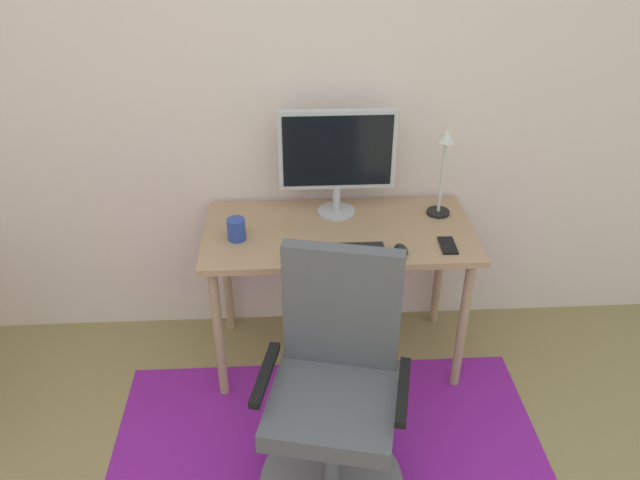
{
  "coord_description": "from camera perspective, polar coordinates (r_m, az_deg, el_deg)",
  "views": [
    {
      "loc": [
        0.04,
        -0.67,
        2.21
      ],
      "look_at": [
        0.16,
        1.57,
        0.85
      ],
      "focal_mm": 35.26,
      "sensor_mm": 36.0,
      "label": 1
    }
  ],
  "objects": [
    {
      "name": "office_chair",
      "position": [
        2.51,
        1.34,
        -14.92
      ],
      "size": [
        0.61,
        0.58,
        1.04
      ],
      "rotation": [
        0.0,
        0.0,
        -0.23
      ],
      "color": "slate",
      "rests_on": "ground"
    },
    {
      "name": "area_rug",
      "position": [
        2.84,
        0.89,
        -19.85
      ],
      "size": [
        1.88,
        1.28,
        0.01
      ],
      "primitive_type": "cube",
      "color": "#841D8F",
      "rests_on": "ground"
    },
    {
      "name": "computer_mouse",
      "position": [
        2.73,
        7.35,
        -0.95
      ],
      "size": [
        0.06,
        0.1,
        0.03
      ],
      "primitive_type": "ellipsoid",
      "color": "black",
      "rests_on": "desk"
    },
    {
      "name": "cell_phone",
      "position": [
        2.83,
        11.52,
        -0.48
      ],
      "size": [
        0.07,
        0.14,
        0.01
      ],
      "primitive_type": "cube",
      "rotation": [
        0.0,
        0.0,
        -0.03
      ],
      "color": "black",
      "rests_on": "desk"
    },
    {
      "name": "desk_lamp",
      "position": [
        2.96,
        11.17,
        7.13
      ],
      "size": [
        0.11,
        0.11,
        0.43
      ],
      "color": "black",
      "rests_on": "desk"
    },
    {
      "name": "keyboard",
      "position": [
        2.71,
        1.42,
        -1.13
      ],
      "size": [
        0.43,
        0.13,
        0.02
      ],
      "primitive_type": "cube",
      "color": "black",
      "rests_on": "desk"
    },
    {
      "name": "desk",
      "position": [
        2.94,
        1.68,
        -0.56
      ],
      "size": [
        1.25,
        0.61,
        0.75
      ],
      "color": "#A6805C",
      "rests_on": "ground"
    },
    {
      "name": "monitor",
      "position": [
        2.91,
        1.57,
        7.83
      ],
      "size": [
        0.54,
        0.18,
        0.52
      ],
      "color": "#B2B2B7",
      "rests_on": "desk"
    },
    {
      "name": "coffee_cup",
      "position": [
        2.83,
        -7.61,
        0.97
      ],
      "size": [
        0.08,
        0.08,
        0.1
      ],
      "primitive_type": "cylinder",
      "color": "#273F92",
      "rests_on": "desk"
    },
    {
      "name": "wall_back",
      "position": [
        3.01,
        -3.85,
        13.57
      ],
      "size": [
        6.0,
        0.1,
        2.6
      ],
      "primitive_type": "cube",
      "color": "beige",
      "rests_on": "ground"
    }
  ]
}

